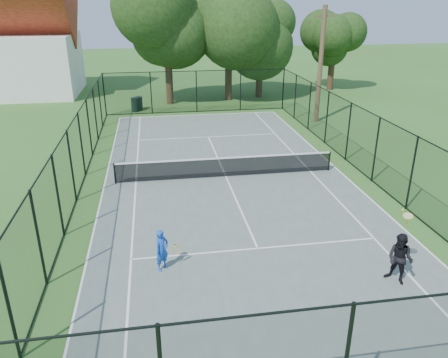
{
  "coord_description": "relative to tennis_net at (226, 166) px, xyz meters",
  "views": [
    {
      "loc": [
        -3.09,
        -18.5,
        7.67
      ],
      "look_at": [
        -0.58,
        -3.0,
        1.2
      ],
      "focal_mm": 35.0,
      "sensor_mm": 36.0,
      "label": 1
    }
  ],
  "objects": [
    {
      "name": "ground",
      "position": [
        0.0,
        0.0,
        -0.58
      ],
      "size": [
        120.0,
        120.0,
        0.0
      ],
      "primitive_type": "plane",
      "color": "#345A1F"
    },
    {
      "name": "tennis_court",
      "position": [
        0.0,
        0.0,
        -0.55
      ],
      "size": [
        11.0,
        24.0,
        0.06
      ],
      "primitive_type": "cube",
      "color": "#56655C",
      "rests_on": "ground"
    },
    {
      "name": "tennis_net",
      "position": [
        0.0,
        0.0,
        0.0
      ],
      "size": [
        10.08,
        0.08,
        0.95
      ],
      "color": "black",
      "rests_on": "tennis_court"
    },
    {
      "name": "fence",
      "position": [
        0.0,
        0.0,
        0.92
      ],
      "size": [
        13.1,
        26.1,
        3.0
      ],
      "color": "black",
      "rests_on": "ground"
    },
    {
      "name": "tree_near_left",
      "position": [
        -1.81,
        16.12,
        5.03
      ],
      "size": [
        6.99,
        6.99,
        9.12
      ],
      "color": "#332114",
      "rests_on": "ground"
    },
    {
      "name": "tree_near_mid",
      "position": [
        3.01,
        16.86,
        5.27
      ],
      "size": [
        7.26,
        7.26,
        9.49
      ],
      "color": "#332114",
      "rests_on": "ground"
    },
    {
      "name": "tree_near_right",
      "position": [
        5.75,
        17.54,
        4.14
      ],
      "size": [
        5.38,
        5.38,
        7.43
      ],
      "color": "#332114",
      "rests_on": "ground"
    },
    {
      "name": "tree_far_right",
      "position": [
        12.96,
        19.71,
        3.34
      ],
      "size": [
        4.79,
        4.79,
        6.33
      ],
      "color": "#332114",
      "rests_on": "ground"
    },
    {
      "name": "trash_bin_left",
      "position": [
        -4.48,
        13.89,
        -0.07
      ],
      "size": [
        0.58,
        0.58,
        1.02
      ],
      "color": "black",
      "rests_on": "ground"
    },
    {
      "name": "trash_bin_right",
      "position": [
        -4.21,
        14.4,
        -0.08
      ],
      "size": [
        0.58,
        0.58,
        0.98
      ],
      "color": "black",
      "rests_on": "ground"
    },
    {
      "name": "utility_pole",
      "position": [
        7.7,
        9.0,
        3.18
      ],
      "size": [
        1.4,
        0.3,
        7.39
      ],
      "color": "#4C3823",
      "rests_on": "ground"
    },
    {
      "name": "player_blue",
      "position": [
        -3.12,
        -7.08,
        0.14
      ],
      "size": [
        0.87,
        0.56,
        1.32
      ],
      "color": "blue",
      "rests_on": "tennis_court"
    },
    {
      "name": "player_black",
      "position": [
        3.56,
        -8.83,
        0.26
      ],
      "size": [
        0.92,
        1.12,
        2.05
      ],
      "color": "black",
      "rests_on": "tennis_court"
    }
  ]
}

